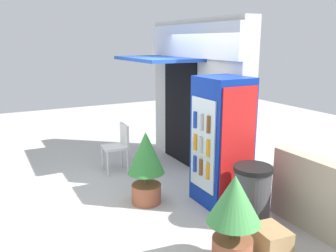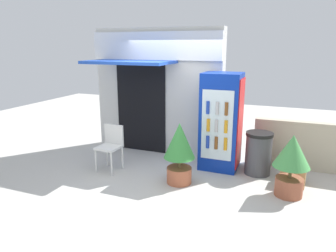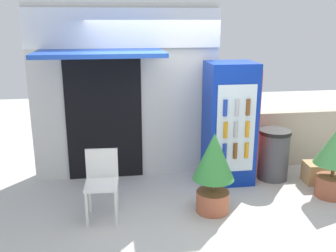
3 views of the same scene
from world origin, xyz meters
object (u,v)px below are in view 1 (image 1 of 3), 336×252
potted_plant_near_shop (146,162)px  drink_cooler (222,142)px  plastic_chair (119,144)px  potted_plant_curbside (234,212)px  cardboard_box (270,242)px  trash_bin (252,196)px

potted_plant_near_shop → drink_cooler: bearing=62.6°
potted_plant_near_shop → plastic_chair: bearing=175.9°
potted_plant_curbside → cardboard_box: potted_plant_curbside is taller
trash_bin → plastic_chair: bearing=-162.8°
drink_cooler → trash_bin: bearing=-2.9°
drink_cooler → potted_plant_curbside: drink_cooler is taller
drink_cooler → cardboard_box: size_ratio=4.59×
potted_plant_near_shop → trash_bin: 1.59m
trash_bin → cardboard_box: size_ratio=1.98×
drink_cooler → trash_bin: drink_cooler is taller
drink_cooler → cardboard_box: drink_cooler is taller
plastic_chair → trash_bin: bearing=17.2°
potted_plant_near_shop → potted_plant_curbside: size_ratio=1.07×
cardboard_box → drink_cooler: bearing=167.7°
drink_cooler → cardboard_box: (1.39, -0.30, -0.78)m
trash_bin → drink_cooler: bearing=177.1°
drink_cooler → cardboard_box: 1.62m
trash_bin → cardboard_box: (0.64, -0.27, -0.25)m
potted_plant_near_shop → potted_plant_curbside: 1.84m
drink_cooler → potted_plant_near_shop: 1.15m
drink_cooler → potted_plant_curbside: 1.58m
potted_plant_curbside → trash_bin: size_ratio=1.27×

